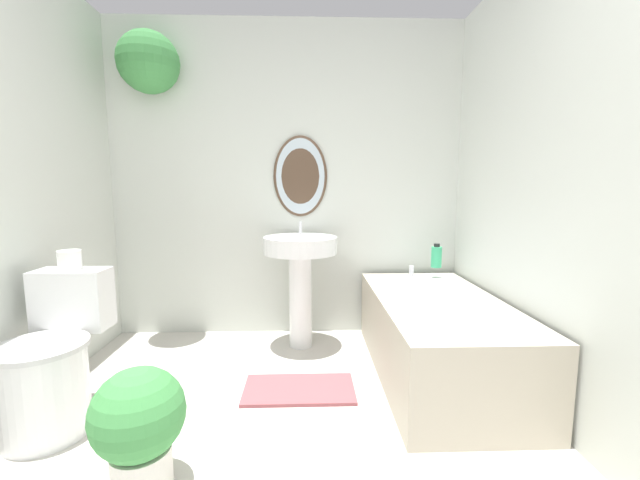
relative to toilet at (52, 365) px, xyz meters
name	(u,v)px	position (x,y,z in m)	size (l,w,h in m)	color
wall_back	(266,163)	(0.91, 1.25, 1.03)	(2.79, 0.43, 2.40)	silver
wall_right	(570,177)	(2.44, -0.04, 0.89)	(0.06, 2.67, 2.40)	silver
toilet	(52,365)	(0.00, 0.00, 0.00)	(0.40, 0.57, 0.73)	white
pedestal_sink	(300,265)	(1.18, 0.94, 0.29)	(0.52, 0.52, 0.91)	white
bathtub	(437,335)	(2.02, 0.47, -0.05)	(0.73, 1.45, 0.56)	#B2A893
shampoo_bottle	(436,257)	(2.19, 1.03, 0.33)	(0.08, 0.08, 0.18)	#38B275
potted_plant	(139,423)	(0.59, -0.43, -0.04)	(0.35, 0.35, 0.48)	silver
bath_mat	(299,389)	(1.18, 0.29, -0.30)	(0.63, 0.34, 0.02)	#934C51
toilet_paper_roll	(70,260)	(0.00, 0.21, 0.47)	(0.11, 0.11, 0.10)	white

